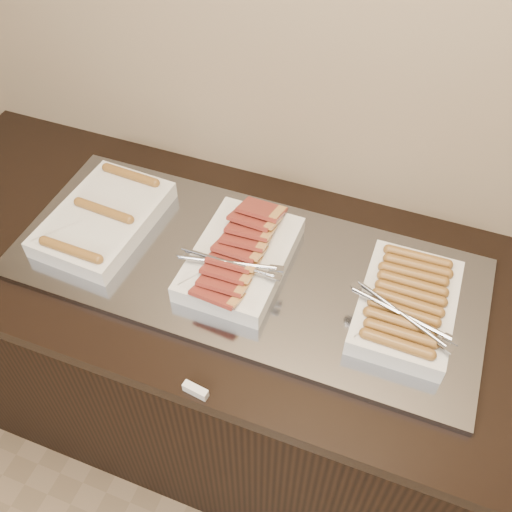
% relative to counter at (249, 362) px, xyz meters
% --- Properties ---
extents(counter, '(2.06, 0.76, 0.90)m').
position_rel_counter_xyz_m(counter, '(0.00, 0.00, 0.00)').
color(counter, black).
rests_on(counter, ground).
extents(warming_tray, '(1.20, 0.50, 0.02)m').
position_rel_counter_xyz_m(warming_tray, '(-0.01, 0.00, 0.46)').
color(warming_tray, gray).
rests_on(warming_tray, counter).
extents(dish_left, '(0.26, 0.38, 0.07)m').
position_rel_counter_xyz_m(dish_left, '(-0.41, 0.00, 0.49)').
color(dish_left, silver).
rests_on(dish_left, warming_tray).
extents(dish_center, '(0.27, 0.37, 0.09)m').
position_rel_counter_xyz_m(dish_center, '(-0.02, -0.00, 0.50)').
color(dish_center, silver).
rests_on(dish_center, warming_tray).
extents(dish_right, '(0.27, 0.33, 0.08)m').
position_rel_counter_xyz_m(dish_right, '(0.40, -0.00, 0.50)').
color(dish_right, silver).
rests_on(dish_right, warming_tray).
extents(label_holder, '(0.06, 0.02, 0.02)m').
position_rel_counter_xyz_m(label_holder, '(0.02, -0.36, 0.46)').
color(label_holder, silver).
rests_on(label_holder, counter).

